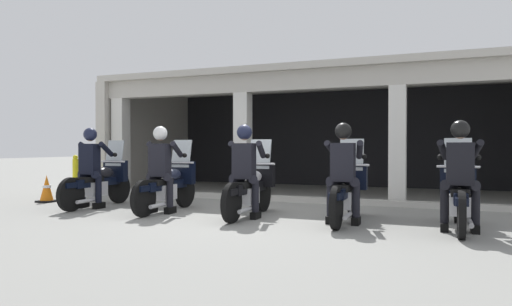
{
  "coord_description": "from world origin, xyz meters",
  "views": [
    {
      "loc": [
        3.04,
        -7.58,
        1.21
      ],
      "look_at": [
        0.0,
        0.08,
        1.1
      ],
      "focal_mm": 32.24,
      "sensor_mm": 36.0,
      "label": 1
    }
  ],
  "objects_px": {
    "police_officer_center": "(245,163)",
    "police_officer_far_right": "(460,166)",
    "motorcycle_center": "(251,187)",
    "traffic_cone_flank": "(47,189)",
    "motorcycle_right": "(347,190)",
    "motorcycle_far_left": "(101,182)",
    "motorcycle_far_right": "(459,195)",
    "police_officer_left": "(161,162)",
    "police_officer_far_left": "(91,161)",
    "police_officer_right": "(343,164)",
    "bollard_kerbside": "(75,175)",
    "motorcycle_left": "(169,184)"
  },
  "relations": [
    {
      "from": "motorcycle_left",
      "to": "police_officer_right",
      "type": "distance_m",
      "value": 3.37
    },
    {
      "from": "motorcycle_far_right",
      "to": "bollard_kerbside",
      "type": "distance_m",
      "value": 9.13
    },
    {
      "from": "motorcycle_right",
      "to": "police_officer_far_right",
      "type": "bearing_deg",
      "value": -6.7
    },
    {
      "from": "police_officer_left",
      "to": "police_officer_far_right",
      "type": "xyz_separation_m",
      "value": [
        4.99,
        -0.05,
        0.0
      ]
    },
    {
      "from": "police_officer_right",
      "to": "bollard_kerbside",
      "type": "xyz_separation_m",
      "value": [
        -7.27,
        2.06,
        -0.44
      ]
    },
    {
      "from": "police_officer_center",
      "to": "police_officer_far_right",
      "type": "height_order",
      "value": "same"
    },
    {
      "from": "motorcycle_far_left",
      "to": "motorcycle_right",
      "type": "height_order",
      "value": "same"
    },
    {
      "from": "police_officer_far_right",
      "to": "bollard_kerbside",
      "type": "height_order",
      "value": "police_officer_far_right"
    },
    {
      "from": "motorcycle_far_left",
      "to": "police_officer_far_right",
      "type": "relative_size",
      "value": 1.29
    },
    {
      "from": "police_officer_left",
      "to": "bollard_kerbside",
      "type": "relative_size",
      "value": 1.58
    },
    {
      "from": "motorcycle_left",
      "to": "bollard_kerbside",
      "type": "height_order",
      "value": "motorcycle_left"
    },
    {
      "from": "motorcycle_left",
      "to": "motorcycle_far_right",
      "type": "relative_size",
      "value": 1.0
    },
    {
      "from": "motorcycle_left",
      "to": "motorcycle_right",
      "type": "bearing_deg",
      "value": 6.33
    },
    {
      "from": "police_officer_center",
      "to": "traffic_cone_flank",
      "type": "distance_m",
      "value": 4.98
    },
    {
      "from": "motorcycle_center",
      "to": "police_officer_right",
      "type": "height_order",
      "value": "police_officer_right"
    },
    {
      "from": "police_officer_far_left",
      "to": "bollard_kerbside",
      "type": "xyz_separation_m",
      "value": [
        -2.28,
        2.02,
        -0.44
      ]
    },
    {
      "from": "police_officer_far_left",
      "to": "police_officer_center",
      "type": "distance_m",
      "value": 3.33
    },
    {
      "from": "motorcycle_right",
      "to": "police_officer_far_right",
      "type": "distance_m",
      "value": 1.76
    },
    {
      "from": "motorcycle_far_left",
      "to": "motorcycle_far_right",
      "type": "height_order",
      "value": "same"
    },
    {
      "from": "police_officer_center",
      "to": "police_officer_far_right",
      "type": "distance_m",
      "value": 3.33
    },
    {
      "from": "police_officer_center",
      "to": "motorcycle_right",
      "type": "height_order",
      "value": "police_officer_center"
    },
    {
      "from": "police_officer_center",
      "to": "police_officer_far_right",
      "type": "xyz_separation_m",
      "value": [
        3.33,
        -0.05,
        0.0
      ]
    },
    {
      "from": "motorcycle_far_left",
      "to": "motorcycle_center",
      "type": "height_order",
      "value": "same"
    },
    {
      "from": "motorcycle_far_left",
      "to": "police_officer_far_left",
      "type": "height_order",
      "value": "police_officer_far_left"
    },
    {
      "from": "motorcycle_center",
      "to": "police_officer_center",
      "type": "height_order",
      "value": "police_officer_center"
    },
    {
      "from": "motorcycle_center",
      "to": "motorcycle_far_right",
      "type": "height_order",
      "value": "same"
    },
    {
      "from": "motorcycle_far_left",
      "to": "police_officer_right",
      "type": "height_order",
      "value": "police_officer_right"
    },
    {
      "from": "police_officer_far_left",
      "to": "motorcycle_center",
      "type": "bearing_deg",
      "value": 12.3
    },
    {
      "from": "motorcycle_center",
      "to": "traffic_cone_flank",
      "type": "bearing_deg",
      "value": -175.24
    },
    {
      "from": "police_officer_far_right",
      "to": "traffic_cone_flank",
      "type": "height_order",
      "value": "police_officer_far_right"
    },
    {
      "from": "motorcycle_right",
      "to": "police_officer_far_left",
      "type": "bearing_deg",
      "value": -171.82
    },
    {
      "from": "motorcycle_left",
      "to": "police_officer_center",
      "type": "xyz_separation_m",
      "value": [
        1.66,
        -0.28,
        0.44
      ]
    },
    {
      "from": "police_officer_center",
      "to": "motorcycle_right",
      "type": "bearing_deg",
      "value": 17.59
    },
    {
      "from": "motorcycle_center",
      "to": "police_officer_far_right",
      "type": "height_order",
      "value": "police_officer_far_right"
    },
    {
      "from": "motorcycle_far_left",
      "to": "motorcycle_far_right",
      "type": "bearing_deg",
      "value": 7.58
    },
    {
      "from": "motorcycle_right",
      "to": "motorcycle_far_right",
      "type": "height_order",
      "value": "same"
    },
    {
      "from": "motorcycle_center",
      "to": "motorcycle_far_right",
      "type": "distance_m",
      "value": 3.33
    },
    {
      "from": "motorcycle_far_left",
      "to": "police_officer_far_right",
      "type": "height_order",
      "value": "police_officer_far_right"
    },
    {
      "from": "motorcycle_left",
      "to": "police_officer_center",
      "type": "relative_size",
      "value": 1.29
    },
    {
      "from": "motorcycle_left",
      "to": "police_officer_right",
      "type": "height_order",
      "value": "police_officer_right"
    },
    {
      "from": "police_officer_right",
      "to": "bollard_kerbside",
      "type": "relative_size",
      "value": 1.58
    },
    {
      "from": "motorcycle_center",
      "to": "police_officer_far_right",
      "type": "distance_m",
      "value": 3.37
    },
    {
      "from": "police_officer_left",
      "to": "traffic_cone_flank",
      "type": "bearing_deg",
      "value": 177.34
    },
    {
      "from": "police_officer_center",
      "to": "police_officer_right",
      "type": "height_order",
      "value": "same"
    },
    {
      "from": "police_officer_left",
      "to": "motorcycle_center",
      "type": "distance_m",
      "value": 1.75
    },
    {
      "from": "traffic_cone_flank",
      "to": "bollard_kerbside",
      "type": "bearing_deg",
      "value": 113.38
    },
    {
      "from": "motorcycle_center",
      "to": "traffic_cone_flank",
      "type": "height_order",
      "value": "motorcycle_center"
    },
    {
      "from": "police_officer_far_left",
      "to": "motorcycle_far_right",
      "type": "height_order",
      "value": "police_officer_far_left"
    },
    {
      "from": "police_officer_left",
      "to": "traffic_cone_flank",
      "type": "relative_size",
      "value": 2.69
    },
    {
      "from": "police_officer_left",
      "to": "motorcycle_center",
      "type": "height_order",
      "value": "police_officer_left"
    }
  ]
}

